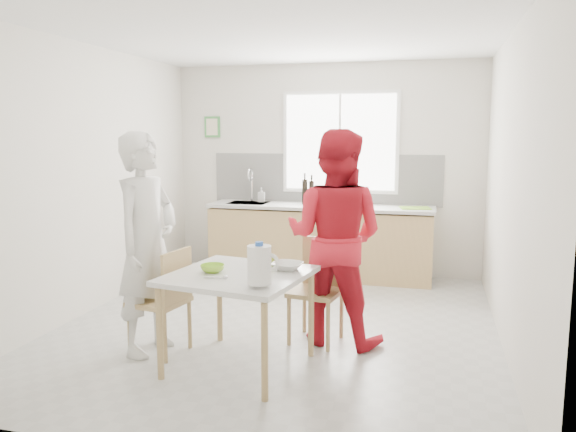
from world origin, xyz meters
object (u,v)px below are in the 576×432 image
Objects in this scene: person_white at (147,244)px; person_red at (335,237)px; bowl_green at (212,268)px; milk_jug at (260,264)px; chair_far at (319,285)px; wine_bottle_b at (312,192)px; wine_bottle_a at (305,192)px; bowl_white at (287,266)px; dining_table at (239,283)px; chair_left at (166,297)px.

person_red reaches higher than person_white.
bowl_green is 0.59m from milk_jug.
chair_far is 0.45m from person_red.
person_white is at bearing -104.97° from wine_bottle_b.
bowl_green is 3.00m from wine_bottle_a.
chair_far is 3.83× the size of bowl_white.
dining_table is 3.00m from wine_bottle_a.
wine_bottle_a is (0.68, 2.84, 0.16)m from person_white.
chair_far is at bearing -55.79° from person_white.
person_white is 2.96m from wine_bottle_b.
bowl_white is (-0.28, -0.55, -0.14)m from person_red.
wine_bottle_a is at bearing 89.17° from bowl_green.
wine_bottle_b is at bearing 91.50° from dining_table.
bowl_white is 2.84m from wine_bottle_b.
chair_far reaches higher than dining_table.
bowl_white is at bearing 21.88° from bowl_green.
bowl_green is 0.58× the size of wine_bottle_a.
person_white is 6.17× the size of milk_jug.
dining_table is 3.78× the size of milk_jug.
milk_jug reaches higher than chair_far.
chair_left is at bearing 165.01° from bowl_green.
person_red reaches higher than bowl_green.
bowl_green and bowl_white have the same top height.
chair_far is (0.47, 0.75, -0.18)m from dining_table.
bowl_white is at bearing -77.77° from person_white.
milk_jug is 0.99× the size of wine_bottle_b.
wine_bottle_a is at bearing -164.26° from wine_bottle_b.
bowl_green reaches higher than dining_table.
wine_bottle_a is (-0.78, 2.22, 0.15)m from person_red.
bowl_green is at bearing -158.12° from bowl_white.
milk_jug is at bearing -83.91° from wine_bottle_b.
dining_table is 3.02m from wine_bottle_b.
dining_table is 6.00× the size of bowl_green.
person_white is 5.72× the size of wine_bottle_a.
wine_bottle_b is at bearing 98.43° from bowl_white.
milk_jug is at bearing -32.70° from bowl_green.
chair_left is 0.48× the size of person_white.
chair_left is at bearing -90.00° from person_white.
wine_bottle_b is (-0.35, 3.32, 0.16)m from milk_jug.
wine_bottle_b is (0.60, 2.89, 0.58)m from chair_left.
person_red is at bearing 81.65° from milk_jug.
bowl_white is (1.01, 0.09, 0.30)m from chair_left.
dining_table is 0.61× the size of person_white.
person_red is 7.87× the size of bowl_white.
chair_far is 2.81× the size of wine_bottle_a.
person_white reaches higher than chair_left.
person_red reaches higher than wine_bottle_b.
dining_table is at bearing -86.88° from wine_bottle_a.
bowl_white is 0.79× the size of milk_jug.
chair_left is 1.06m from bowl_white.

